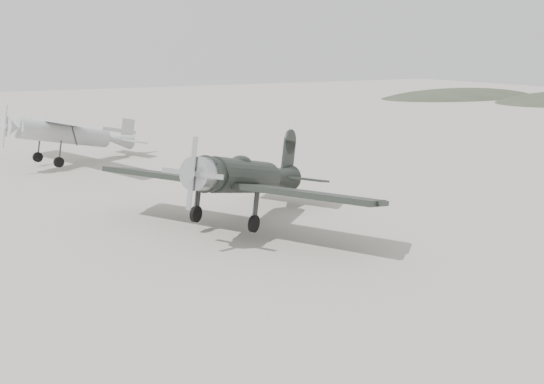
{
  "coord_description": "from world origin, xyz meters",
  "views": [
    {
      "loc": [
        -9.29,
        -14.74,
        6.38
      ],
      "look_at": [
        -0.79,
        1.33,
        1.5
      ],
      "focal_mm": 35.0,
      "sensor_mm": 36.0,
      "label": 1
    }
  ],
  "objects": [
    {
      "name": "lowwing_monoplane",
      "position": [
        -1.18,
        2.56,
        1.83
      ],
      "size": [
        8.73,
        9.76,
        3.45
      ],
      "rotation": [
        0.0,
        0.24,
        0.61
      ],
      "color": "black",
      "rests_on": "ground"
    },
    {
      "name": "ground",
      "position": [
        0.0,
        0.0,
        0.0
      ],
      "size": [
        160.0,
        160.0,
        0.0
      ],
      "primitive_type": "plane",
      "color": "#A39D91",
      "rests_on": "ground"
    },
    {
      "name": "highwing_monoplane",
      "position": [
        -5.46,
        17.15,
        2.01
      ],
      "size": [
        8.32,
        11.06,
        3.21
      ],
      "rotation": [
        0.0,
        0.23,
        0.41
      ],
      "color": "#AFB1B4",
      "rests_on": "ground"
    },
    {
      "name": "hill_northeast",
      "position": [
        50.0,
        40.0,
        0.0
      ],
      "size": [
        32.0,
        16.0,
        5.2
      ],
      "primitive_type": "ellipsoid",
      "color": "#323A2A",
      "rests_on": "ground"
    }
  ]
}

